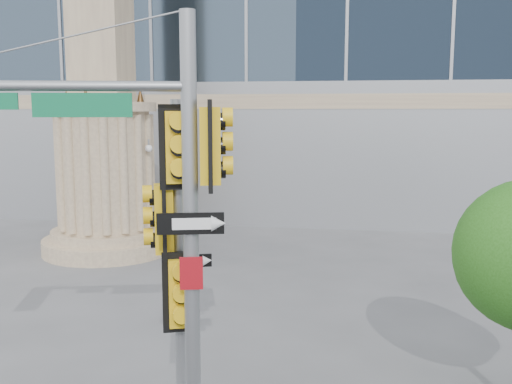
# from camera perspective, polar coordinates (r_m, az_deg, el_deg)

# --- Properties ---
(monument) EXTENTS (4.40, 4.40, 16.60)m
(monument) POSITION_cam_1_polar(r_m,az_deg,el_deg) (19.96, -15.07, 9.84)
(monument) COLOR gray
(monument) RESTS_ON ground
(main_signal_pole) EXTENTS (4.71, 1.55, 6.18)m
(main_signal_pole) POSITION_cam_1_polar(r_m,az_deg,el_deg) (8.22, -14.40, 0.98)
(main_signal_pole) COLOR slate
(main_signal_pole) RESTS_ON ground
(secondary_signal_pole) EXTENTS (0.94, 0.67, 4.98)m
(secondary_signal_pole) POSITION_cam_1_polar(r_m,az_deg,el_deg) (8.72, -8.05, -4.45)
(secondary_signal_pole) COLOR slate
(secondary_signal_pole) RESTS_ON ground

